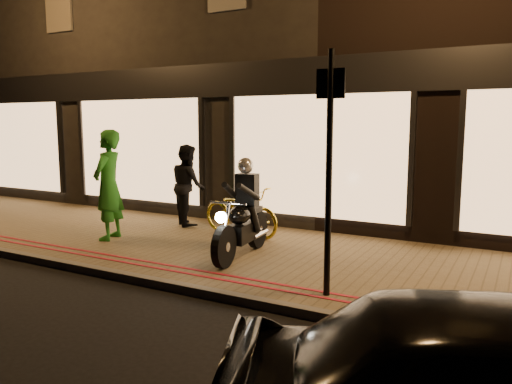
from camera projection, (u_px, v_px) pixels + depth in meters
ground at (198, 297)px, 6.51m from camera, size 90.00×90.00×0.00m
sidewalk at (269, 257)px, 8.24m from camera, size 50.00×4.00×0.12m
kerb_stone at (200, 292)px, 6.55m from camera, size 50.00×0.14×0.12m
red_kerb_lines at (221, 277)px, 6.97m from camera, size 50.00×0.26×0.01m
building_row at (386, 50)px, 13.73m from camera, size 48.00×10.11×8.50m
motorcycle at (243, 219)px, 7.97m from camera, size 0.62×1.94×1.59m
sign_post at (329, 161)px, 6.02m from camera, size 0.35×0.08×3.00m
bicycle_gold at (241, 211)px, 9.53m from camera, size 1.86×0.93×0.93m
person_green at (108, 185)px, 9.12m from camera, size 0.68×0.84×2.02m
person_dark at (188, 185)px, 10.45m from camera, size 1.04×1.02×1.70m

